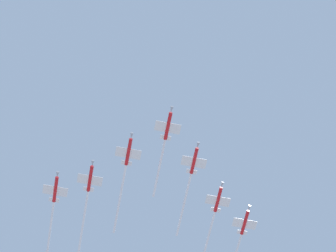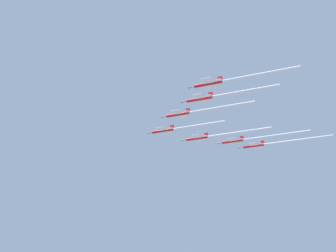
# 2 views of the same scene
# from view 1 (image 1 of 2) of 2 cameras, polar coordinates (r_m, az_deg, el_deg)

# --- Properties ---
(jet_lead) EXTENTS (28.37, 25.54, 2.77)m
(jet_lead) POSITION_cam_1_polar(r_m,az_deg,el_deg) (193.22, -0.37, -1.79)
(jet_lead) COLOR red
(jet_port_inner) EXTENTS (31.27, 28.14, 2.77)m
(jet_port_inner) POSITION_cam_1_polar(r_m,az_deg,el_deg) (201.23, 2.36, -5.80)
(jet_port_inner) COLOR red
(jet_starboard_inner) EXTENTS (32.68, 29.39, 2.77)m
(jet_starboard_inner) POSITION_cam_1_polar(r_m,az_deg,el_deg) (197.86, -4.70, -5.06)
(jet_starboard_inner) COLOR red
(jet_port_outer) EXTENTS (29.81, 26.83, 2.77)m
(jet_port_outer) POSITION_cam_1_polar(r_m,az_deg,el_deg) (208.73, 4.97, -9.62)
(jet_port_outer) COLOR red
(jet_starboard_outer) EXTENTS (33.72, 30.32, 2.77)m
(jet_starboard_outer) POSITION_cam_1_polar(r_m,az_deg,el_deg) (205.84, -8.76, -7.89)
(jet_starboard_outer) COLOR red
(jet_center_rear) EXTENTS (30.96, 27.85, 2.77)m
(jet_center_rear) POSITION_cam_1_polar(r_m,az_deg,el_deg) (214.79, 7.78, -12.02)
(jet_center_rear) COLOR red
(jet_port_trail) EXTENTS (34.83, 31.32, 2.77)m
(jet_port_trail) POSITION_cam_1_polar(r_m,az_deg,el_deg) (211.71, -12.36, -9.02)
(jet_port_trail) COLOR red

